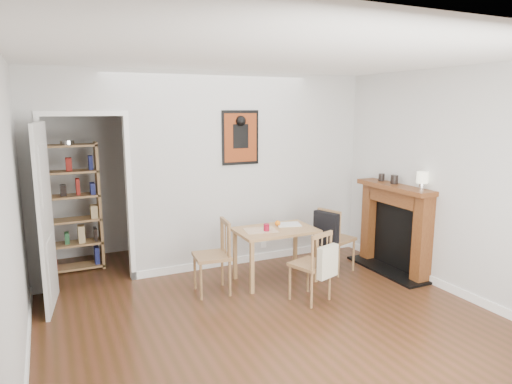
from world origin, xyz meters
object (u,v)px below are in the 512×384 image
notebook (289,224)px  ceramic_jar_b (382,177)px  red_glass (267,228)px  orange_fruit (278,223)px  chair_left (212,257)px  chair_right (335,239)px  ceramic_jar_a (394,179)px  dining_table (275,235)px  fireplace (395,225)px  chair_front (311,265)px  bookshelf (72,208)px  mantel_lamp (422,179)px

notebook → ceramic_jar_b: size_ratio=2.93×
red_glass → orange_fruit: bearing=34.5°
ceramic_jar_b → chair_left: bearing=-179.4°
chair_right → red_glass: bearing=180.0°
red_glass → ceramic_jar_b: (1.76, 0.04, 0.50)m
chair_left → orange_fruit: size_ratio=12.40×
ceramic_jar_a → ceramic_jar_b: ceramic_jar_a is taller
chair_right → orange_fruit: 0.83m
dining_table → fireplace: (1.62, -0.33, 0.03)m
chair_front → notebook: size_ratio=2.75×
fireplace → ceramic_jar_a: bearing=94.5°
dining_table → ceramic_jar_b: ceramic_jar_b is taller
chair_right → notebook: size_ratio=2.92×
chair_right → red_glass: (-1.01, 0.00, 0.26)m
bookshelf → orange_fruit: bearing=-30.2°
bookshelf → mantel_lamp: bookshelf is taller
bookshelf → notebook: size_ratio=5.73×
chair_left → chair_front: 1.15m
fireplace → notebook: bearing=162.8°
chair_left → chair_right: 1.71m
ceramic_jar_b → red_glass: bearing=-178.8°
ceramic_jar_b → orange_fruit: bearing=175.2°
chair_right → chair_front: (-0.78, -0.65, -0.03)m
ceramic_jar_a → chair_left: bearing=174.6°
notebook → mantel_lamp: (1.39, -0.83, 0.62)m
dining_table → notebook: 0.27m
bookshelf → mantel_lamp: (3.88, -2.21, 0.46)m
dining_table → bookshelf: 2.70m
red_glass → ceramic_jar_a: size_ratio=0.79×
bookshelf → orange_fruit: (2.34, -1.36, -0.14)m
dining_table → red_glass: size_ratio=10.71×
bookshelf → ceramic_jar_b: (3.86, -1.49, 0.37)m
bookshelf → red_glass: 2.60m
fireplace → orange_fruit: fireplace is taller
chair_front → red_glass: bearing=109.6°
chair_right → fireplace: bearing=-20.5°
red_glass → chair_front: bearing=-70.4°
chair_front → chair_left: bearing=144.6°
bookshelf → chair_front: bearing=-43.1°
bookshelf → fireplace: bearing=-25.1°
chair_left → ceramic_jar_a: 2.59m
chair_front → ceramic_jar_b: ceramic_jar_b is taller
dining_table → chair_front: 0.73m
chair_left → dining_table: bearing=2.4°
notebook → orange_fruit: bearing=172.2°
chair_left → red_glass: size_ratio=9.54×
bookshelf → red_glass: size_ratio=18.59×
fireplace → red_glass: fireplace is taller
bookshelf → mantel_lamp: bearing=-29.7°
orange_fruit → ceramic_jar_a: bearing=-14.2°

